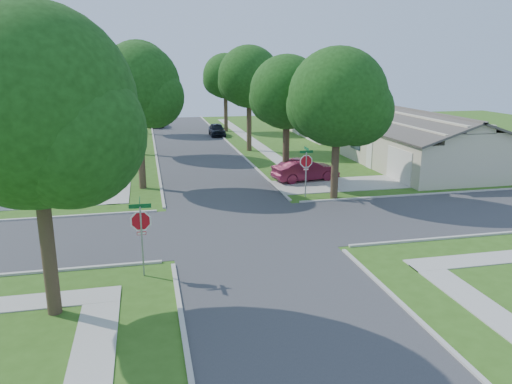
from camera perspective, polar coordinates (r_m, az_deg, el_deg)
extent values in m
plane|color=#305517|center=(24.23, -1.52, -4.07)|extent=(100.00, 100.00, 0.00)
cube|color=#333335|center=(24.22, -1.52, -4.06)|extent=(7.00, 100.00, 0.02)
cube|color=#9E9B91|center=(50.24, -0.38, 5.80)|extent=(1.20, 40.00, 0.04)
cube|color=#9E9B91|center=(49.17, -14.48, 5.14)|extent=(1.20, 40.00, 0.04)
cube|color=#9E9B91|center=(32.98, 9.65, 0.87)|extent=(8.80, 3.60, 0.05)
cube|color=gray|center=(18.95, -12.89, -5.56)|extent=(0.06, 0.06, 2.70)
cylinder|color=white|center=(18.70, -13.03, -3.26)|extent=(1.05, 0.02, 1.05)
cylinder|color=#B30C18|center=(18.70, -13.03, -3.26)|extent=(0.90, 0.03, 0.90)
cube|color=#B30C18|center=(18.84, -12.94, -4.62)|extent=(0.34, 0.03, 0.12)
cube|color=white|center=(18.84, -12.94, -4.62)|extent=(0.30, 0.03, 0.08)
cube|color=#0C5426|center=(18.53, -13.13, -1.58)|extent=(0.80, 0.02, 0.16)
cube|color=#0C5426|center=(18.48, -13.16, -1.05)|extent=(0.02, 0.80, 0.16)
cube|color=gray|center=(29.40, 5.72, 1.97)|extent=(0.06, 0.06, 2.70)
cylinder|color=white|center=(29.24, 5.75, 3.50)|extent=(1.05, 0.02, 1.05)
cylinder|color=#B30C18|center=(29.24, 5.75, 3.50)|extent=(0.90, 0.03, 0.90)
cube|color=#B30C18|center=(29.33, 5.73, 2.60)|extent=(0.34, 0.03, 0.12)
cube|color=white|center=(29.33, 5.73, 2.60)|extent=(0.30, 0.03, 0.08)
cube|color=#0C5426|center=(29.13, 5.78, 4.60)|extent=(0.80, 0.02, 0.16)
cube|color=#0C5426|center=(29.10, 5.79, 4.95)|extent=(0.02, 0.80, 0.16)
cylinder|color=#38281C|center=(33.31, 3.44, 4.62)|extent=(0.44, 0.44, 3.95)
sphere|color=#13360D|center=(32.85, 3.55, 11.34)|extent=(4.80, 4.80, 4.80)
sphere|color=#13360D|center=(32.68, 5.20, 10.23)|extent=(3.46, 3.46, 3.46)
sphere|color=#13360D|center=(33.27, 2.03, 10.57)|extent=(3.26, 3.26, 3.26)
cylinder|color=#38281C|center=(44.81, -0.79, 7.47)|extent=(0.44, 0.44, 4.30)
sphere|color=#13360D|center=(44.47, -0.81, 13.06)|extent=(5.40, 5.40, 5.40)
sphere|color=#13360D|center=(44.17, 0.56, 12.17)|extent=(3.89, 3.89, 3.89)
sphere|color=#13360D|center=(44.99, -2.02, 12.38)|extent=(3.67, 3.67, 3.67)
cylinder|color=#38281C|center=(57.52, -3.47, 9.00)|extent=(0.44, 0.44, 4.20)
sphere|color=#13360D|center=(57.26, -3.54, 13.11)|extent=(5.00, 5.00, 5.00)
sphere|color=#13360D|center=(56.94, -2.55, 12.48)|extent=(3.60, 3.60, 3.60)
sphere|color=#13360D|center=(57.78, -4.38, 12.61)|extent=(3.40, 3.40, 3.40)
cylinder|color=#38281C|center=(32.03, -13.00, 4.13)|extent=(0.44, 0.44, 4.25)
sphere|color=#13360D|center=(31.55, -13.44, 11.73)|extent=(5.20, 5.20, 5.20)
sphere|color=#13360D|center=(31.07, -11.68, 10.58)|extent=(3.74, 3.74, 3.74)
sphere|color=#13360D|center=(32.25, -14.79, 10.77)|extent=(3.54, 3.54, 3.54)
cylinder|color=#38281C|center=(43.88, -12.99, 7.04)|extent=(0.44, 0.44, 4.44)
sphere|color=#13360D|center=(43.53, -13.34, 12.96)|extent=(5.60, 5.60, 5.60)
sphere|color=#13360D|center=(43.00, -11.96, 12.09)|extent=(4.03, 4.03, 4.03)
sphere|color=#13360D|center=(44.26, -14.40, 12.19)|extent=(3.81, 3.81, 3.81)
cylinder|color=#38281C|center=(56.82, -12.97, 8.44)|extent=(0.44, 0.44, 3.90)
sphere|color=#13360D|center=(56.56, -13.19, 12.24)|extent=(4.60, 4.60, 4.60)
sphere|color=#13360D|center=(56.12, -12.32, 11.69)|extent=(3.31, 3.31, 3.31)
sphere|color=#13360D|center=(57.16, -13.87, 11.76)|extent=(3.13, 3.13, 3.13)
cylinder|color=#38281C|center=(16.86, -22.62, -6.52)|extent=(0.44, 0.44, 4.04)
sphere|color=#13360D|center=(15.88, -24.23, 8.94)|extent=(6.00, 6.00, 6.00)
sphere|color=#13360D|center=(15.20, -20.48, 6.24)|extent=(4.32, 4.32, 4.32)
sphere|color=#13360D|center=(16.87, -26.54, 6.89)|extent=(4.08, 4.08, 4.08)
cylinder|color=#38281C|center=(29.39, 9.01, 2.70)|extent=(0.44, 0.44, 3.54)
sphere|color=#13360D|center=(28.83, 9.34, 10.67)|extent=(5.60, 5.60, 5.60)
sphere|color=#13360D|center=(28.75, 11.53, 9.16)|extent=(4.03, 4.03, 4.03)
sphere|color=#13360D|center=(29.23, 7.23, 9.70)|extent=(3.81, 3.81, 3.81)
cube|color=#C1B499|center=(39.74, 18.53, 4.68)|extent=(8.00, 13.00, 2.80)
cube|color=#423D39|center=(40.53, 21.22, 7.57)|extent=(4.42, 13.60, 1.56)
cube|color=#423D39|center=(38.46, 16.20, 7.64)|extent=(4.42, 13.60, 1.56)
cube|color=silver|center=(34.48, 16.02, 2.93)|extent=(0.06, 3.20, 2.20)
cube|color=silver|center=(38.48, 12.82, 4.17)|extent=(0.06, 0.90, 2.00)
cube|color=#1E2633|center=(40.71, 11.31, 5.60)|extent=(0.06, 1.80, 1.10)
cube|color=#C1B499|center=(55.76, 9.04, 7.94)|extent=(8.00, 13.00, 2.80)
cube|color=#423D39|center=(56.33, 11.05, 10.02)|extent=(4.42, 13.60, 1.56)
cube|color=#423D39|center=(54.86, 7.15, 10.05)|extent=(4.42, 13.60, 1.56)
cube|color=silver|center=(50.78, 6.37, 7.04)|extent=(0.06, 3.20, 2.20)
cube|color=silver|center=(55.09, 4.83, 7.57)|extent=(0.06, 0.90, 2.00)
cube|color=#1E2633|center=(57.49, 4.07, 8.43)|extent=(0.06, 1.80, 1.10)
cube|color=#423D39|center=(38.98, -26.98, 6.72)|extent=(4.42, 13.60, 1.56)
cube|color=silver|center=(35.12, -24.83, 2.34)|extent=(0.06, 3.20, 2.20)
cube|color=silver|center=(39.51, -23.50, 3.58)|extent=(0.06, 0.90, 2.00)
cube|color=#1E2633|center=(41.94, -22.95, 4.98)|extent=(0.06, 1.80, 1.10)
cube|color=#C1B499|center=(56.12, -24.62, 6.84)|extent=(8.00, 13.00, 2.80)
cube|color=#423D39|center=(55.54, -22.81, 9.09)|extent=(4.42, 13.60, 1.56)
cube|color=#423D39|center=(56.37, -26.85, 8.73)|extent=(4.42, 13.60, 1.56)
cube|color=silver|center=(51.63, -21.05, 6.28)|extent=(0.06, 3.20, 2.20)
cube|color=silver|center=(56.11, -20.40, 6.84)|extent=(0.06, 0.90, 2.00)
cube|color=#1E2633|center=(58.60, -20.13, 7.70)|extent=(0.06, 1.80, 1.10)
imported|color=#5A1226|center=(33.64, 5.68, 2.52)|extent=(4.67, 2.30, 1.47)
imported|color=black|center=(54.37, -4.49, 7.13)|extent=(1.63, 3.94, 1.34)
imported|color=black|center=(63.29, -11.39, 7.99)|extent=(2.04, 4.90, 1.42)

